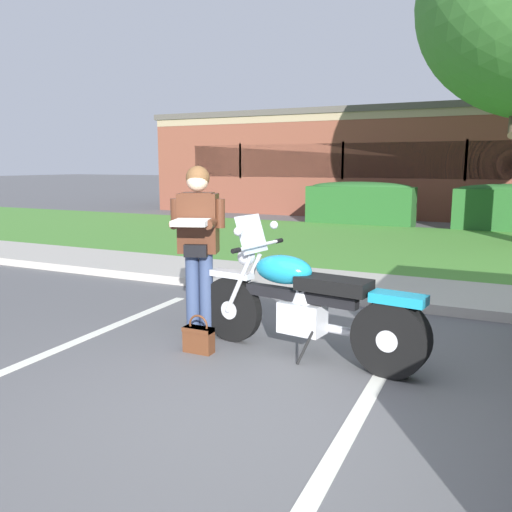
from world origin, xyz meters
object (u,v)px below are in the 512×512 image
handbag (199,337)px  brick_building (476,163)px  hedge_left (360,202)px  motorcycle (313,305)px  rider_person (198,238)px

handbag → brick_building: bearing=85.9°
handbag → hedge_left: size_ratio=0.12×
handbag → hedge_left: (-1.35, 10.95, 0.51)m
hedge_left → motorcycle: bearing=-77.6°
handbag → brick_building: (1.26, 17.74, 1.63)m
motorcycle → brick_building: 17.48m
motorcycle → brick_building: size_ratio=0.10×
handbag → brick_building: brick_building is taller
rider_person → hedge_left: bearing=96.1°
brick_building → motorcycle: bearing=-90.9°
rider_person → handbag: size_ratio=4.74×
motorcycle → rider_person: 1.33m
motorcycle → rider_person: rider_person is taller
motorcycle → brick_building: bearing=89.1°
rider_person → handbag: (0.23, -0.39, -0.86)m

